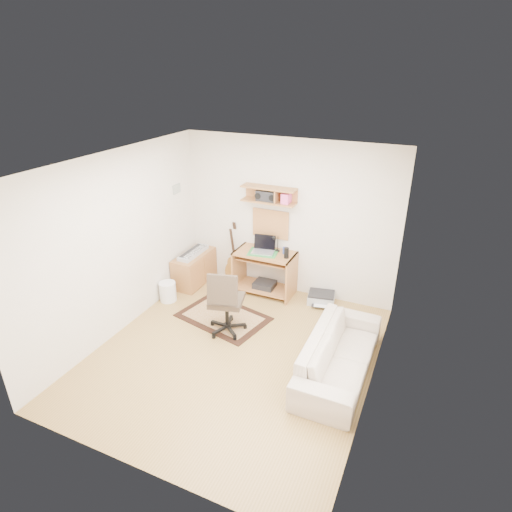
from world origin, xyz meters
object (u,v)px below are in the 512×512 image
at_px(desk, 265,273).
at_px(cabinet, 194,268).
at_px(sofa, 340,348).
at_px(task_chair, 227,300).
at_px(printer, 321,298).

height_order(desk, cabinet, desk).
bearing_deg(sofa, cabinet, 65.71).
bearing_deg(task_chair, printer, 37.77).
xyz_separation_m(desk, task_chair, (-0.05, -1.28, 0.15)).
relative_size(cabinet, printer, 2.08).
bearing_deg(sofa, desk, 47.86).
bearing_deg(desk, task_chair, -92.24).
bearing_deg(cabinet, task_chair, -41.82).
bearing_deg(task_chair, sofa, -22.33).
bearing_deg(desk, cabinet, -172.28).
height_order(printer, sofa, sofa).
bearing_deg(printer, cabinet, 175.41).
relative_size(desk, sofa, 0.53).
relative_size(task_chair, cabinet, 1.16).
distance_m(cabinet, printer, 2.30).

